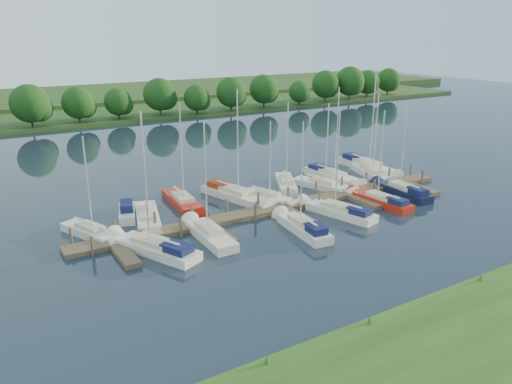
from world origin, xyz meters
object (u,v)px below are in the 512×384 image
motorboat (127,213)px  sailboat_n_5 (268,198)px  sailboat_s_2 (303,228)px  dock (285,209)px  sailboat_n_0 (91,233)px

motorboat → sailboat_n_5: 13.77m
motorboat → sailboat_s_2: 16.32m
dock → sailboat_n_5: 3.41m
sailboat_n_0 → sailboat_s_2: bearing=130.1°
motorboat → sailboat_s_2: sailboat_s_2 is taller
motorboat → sailboat_n_5: size_ratio=0.59×
sailboat_n_5 → sailboat_s_2: (-1.79, -8.38, 0.07)m
sailboat_n_5 → motorboat: bearing=-33.4°
dock → sailboat_n_0: bearing=169.1°
motorboat → sailboat_n_5: bearing=-175.9°
motorboat → sailboat_n_5: sailboat_n_5 is taller
dock → sailboat_s_2: bearing=-107.1°
motorboat → sailboat_s_2: (11.63, -11.44, -0.00)m
dock → motorboat: (-13.17, 6.46, 0.14)m
dock → motorboat: size_ratio=7.98×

